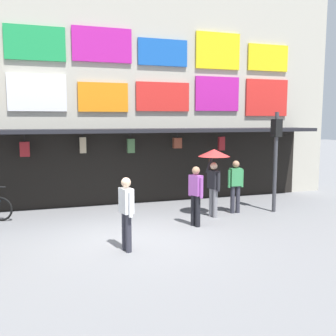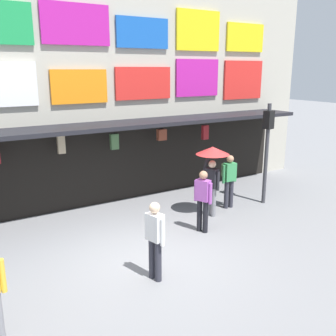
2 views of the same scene
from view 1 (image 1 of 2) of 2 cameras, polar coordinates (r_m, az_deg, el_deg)
The scene contains 7 objects.
ground_plane at distance 9.68m, azimuth -5.92°, elevation -10.49°, with size 80.00×80.00×0.00m, color slate.
shopfront at distance 13.77m, azimuth -10.12°, elevation 11.35°, with size 18.00×2.60×8.00m.
traffic_light_far at distance 12.47m, azimuth 15.95°, elevation 3.25°, with size 0.32×0.34×3.20m.
pedestrian_in_yellow at distance 10.49m, azimuth 4.21°, elevation -3.75°, with size 0.34×0.50×1.68m.
pedestrian_in_purple at distance 8.53m, azimuth -6.30°, elevation -6.31°, with size 0.30×0.52×1.68m.
pedestrian_in_white at distance 12.17m, azimuth 10.11°, elevation -2.15°, with size 0.53×0.37×1.68m.
pedestrian_with_umbrella at distance 11.46m, azimuth 6.94°, elevation 0.66°, with size 0.96×0.96×2.08m.
Camera 1 is at (-1.86, -9.04, 2.93)m, focal length 40.38 mm.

